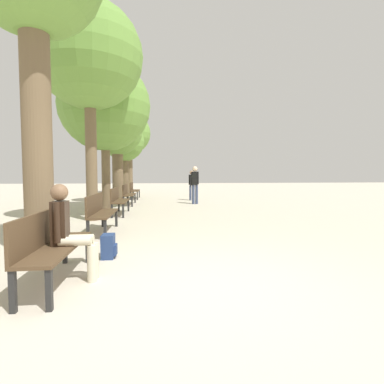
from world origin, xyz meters
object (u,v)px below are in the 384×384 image
object	(u,v)px
bench_row_0	(51,241)
bench_row_3	(128,193)
pedestrian_mid	(192,183)
bench_row_4	(133,189)
tree_row_4	(124,143)
tree_row_5	(130,134)
backpack	(109,246)
bench_row_2	(118,199)
tree_row_1	(89,57)
bench_row_1	(100,210)
pedestrian_near	(195,182)
person_seated	(70,229)
tree_row_2	(105,106)
tree_row_3	(117,132)

from	to	relation	value
bench_row_0	bench_row_3	distance (m)	9.63
bench_row_3	pedestrian_mid	world-z (taller)	pedestrian_mid
bench_row_4	pedestrian_mid	distance (m)	3.38
tree_row_4	tree_row_5	distance (m)	3.41
backpack	pedestrian_mid	world-z (taller)	pedestrian_mid
bench_row_2	tree_row_5	size ratio (longest dim) A/B	0.31
bench_row_2	tree_row_4	world-z (taller)	tree_row_4
tree_row_1	bench_row_1	bearing A→B (deg)	-73.45
pedestrian_near	person_seated	bearing A→B (deg)	-106.31
person_seated	tree_row_4	bearing A→B (deg)	93.32
bench_row_3	pedestrian_mid	xyz separation A→B (m)	(3.09, 1.89, 0.35)
bench_row_1	tree_row_4	world-z (taller)	tree_row_4
tree_row_4	tree_row_2	bearing A→B (deg)	-90.00
tree_row_2	tree_row_5	size ratio (longest dim) A/B	0.99
pedestrian_mid	bench_row_0	bearing A→B (deg)	-105.03
person_seated	bench_row_1	bearing A→B (deg)	94.08
tree_row_1	tree_row_3	size ratio (longest dim) A/B	1.34
tree_row_5	bench_row_2	bearing A→B (deg)	-86.92
tree_row_2	tree_row_5	bearing A→B (deg)	90.00
tree_row_2	tree_row_4	bearing A→B (deg)	90.00
pedestrian_near	tree_row_3	bearing A→B (deg)	159.95
tree_row_1	bench_row_0	bearing A→B (deg)	-83.53
person_seated	pedestrian_near	bearing A→B (deg)	73.69
tree_row_1	person_seated	xyz separation A→B (m)	(0.81, -5.16, -4.07)
bench_row_1	tree_row_1	size ratio (longest dim) A/B	0.28
tree_row_2	backpack	xyz separation A→B (m)	(1.13, -6.59, -3.70)
bench_row_1	tree_row_2	size ratio (longest dim) A/B	0.31
bench_row_3	tree_row_2	world-z (taller)	tree_row_2
person_seated	pedestrian_mid	size ratio (longest dim) A/B	0.81
tree_row_4	pedestrian_near	distance (m)	6.15
bench_row_4	tree_row_2	world-z (taller)	tree_row_2
bench_row_2	tree_row_4	bearing A→B (deg)	94.39
tree_row_3	pedestrian_mid	world-z (taller)	tree_row_3
pedestrian_near	pedestrian_mid	bearing A→B (deg)	88.15
tree_row_4	backpack	size ratio (longest dim) A/B	11.28
backpack	tree_row_3	bearing A→B (deg)	96.52
bench_row_1	person_seated	xyz separation A→B (m)	(0.23, -3.18, 0.14)
bench_row_0	bench_row_1	distance (m)	3.21
bench_row_4	person_seated	size ratio (longest dim) A/B	1.40
backpack	tree_row_2	bearing A→B (deg)	99.74
bench_row_2	pedestrian_mid	bearing A→B (deg)	58.76
tree_row_2	bench_row_1	bearing A→B (deg)	-82.44
bench_row_1	pedestrian_mid	xyz separation A→B (m)	(3.09, 8.31, 0.35)
tree_row_1	pedestrian_mid	distance (m)	8.28
tree_row_3	tree_row_5	xyz separation A→B (m)	(0.00, 6.41, 0.74)
tree_row_2	tree_row_3	bearing A→B (deg)	90.00
bench_row_0	tree_row_4	xyz separation A→B (m)	(-0.59, 14.08, 2.65)
bench_row_3	pedestrian_near	bearing A→B (deg)	-0.09
bench_row_4	tree_row_4	xyz separation A→B (m)	(-0.59, 1.24, 2.65)
tree_row_1	tree_row_5	bearing A→B (deg)	90.00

